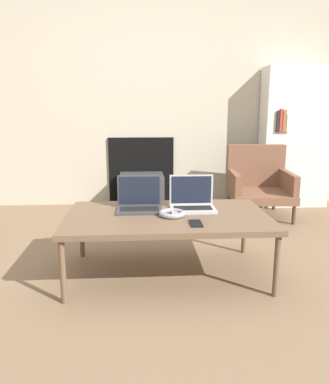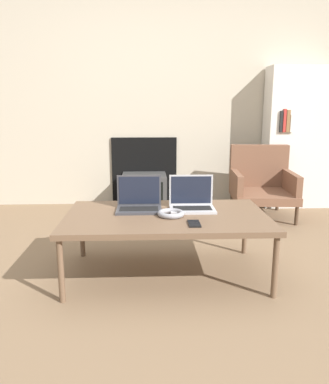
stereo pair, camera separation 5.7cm
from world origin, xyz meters
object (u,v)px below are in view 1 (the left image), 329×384
Objects in this scene: tv at (142,192)px; laptop_right at (192,201)px; headphones at (172,213)px; laptop_left at (140,202)px; armchair at (258,181)px; phone at (196,223)px.

laptop_right is at bearing -77.71° from tv.
laptop_left is at bearing 141.08° from headphones.
laptop_left and laptop_right have the same top height.
headphones is 0.24× the size of armchair.
headphones is at bearing -120.39° from armchair.
armchair is at bearing -14.06° from tv.
laptop_right is 0.42× the size of armchair.
phone is (0.34, -0.36, -0.05)m from laptop_left.
laptop_left is 0.63× the size of tv.
armchair is at bearing 56.06° from laptop_right.
tv is at bearing 99.38° from phone.
laptop_left is 1.00× the size of laptop_right.
headphones is (-0.16, -0.17, -0.04)m from laptop_right.
phone is at bearing -54.91° from headphones.
laptop_right reaches higher than phone.
laptop_left is 0.50m from phone.
phone is at bearing -80.62° from tv.
tv is (-0.19, 1.79, -0.25)m from headphones.
armchair is (0.89, 1.30, -0.12)m from laptop_right.
laptop_right is 1.58m from armchair.
laptop_right is (0.37, -0.00, 0.00)m from laptop_left.
armchair is at bearing 54.64° from headphones.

